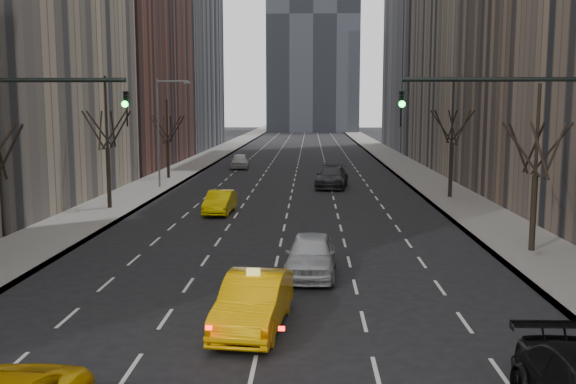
# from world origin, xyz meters

# --- Properties ---
(sidewalk_left) EXTENTS (4.50, 320.00, 0.15)m
(sidewalk_left) POSITION_xyz_m (-12.25, 70.00, 0.07)
(sidewalk_left) COLOR slate
(sidewalk_left) RESTS_ON ground
(sidewalk_right) EXTENTS (4.50, 320.00, 0.15)m
(sidewalk_right) POSITION_xyz_m (12.25, 70.00, 0.07)
(sidewalk_right) COLOR slate
(sidewalk_right) RESTS_ON ground
(tree_lw_c) EXTENTS (3.36, 3.50, 8.74)m
(tree_lw_c) POSITION_xyz_m (-12.00, 34.00, 4.04)
(tree_lw_c) COLOR black
(tree_lw_c) RESTS_ON ground
(tree_lw_d) EXTENTS (3.36, 3.50, 7.36)m
(tree_lw_d) POSITION_xyz_m (-12.00, 52.00, 3.56)
(tree_lw_d) COLOR black
(tree_lw_d) RESTS_ON ground
(tree_rw_b) EXTENTS (3.36, 3.50, 7.82)m
(tree_rw_b) POSITION_xyz_m (12.00, 22.00, 3.72)
(tree_rw_b) COLOR black
(tree_rw_b) RESTS_ON ground
(tree_rw_c) EXTENTS (3.36, 3.50, 8.74)m
(tree_rw_c) POSITION_xyz_m (12.00, 40.00, 4.04)
(tree_rw_c) COLOR black
(tree_rw_c) RESTS_ON ground
(traffic_mast_right) EXTENTS (6.69, 0.39, 8.00)m
(traffic_mast_right) POSITION_xyz_m (9.11, 12.00, 5.49)
(traffic_mast_right) COLOR black
(traffic_mast_right) RESTS_ON ground
(streetlight_far) EXTENTS (2.83, 0.22, 9.00)m
(streetlight_far) POSITION_xyz_m (-10.84, 45.00, 5.62)
(streetlight_far) COLOR slate
(streetlight_far) RESTS_ON ground
(taxi_sedan) EXTENTS (2.35, 5.36, 1.71)m
(taxi_sedan) POSITION_xyz_m (-0.27, 11.21, 0.86)
(taxi_sedan) COLOR #FFB305
(taxi_sedan) RESTS_ON ground
(silver_sedan_ahead) EXTENTS (2.29, 5.15, 1.72)m
(silver_sedan_ahead) POSITION_xyz_m (1.53, 17.67, 0.86)
(silver_sedan_ahead) COLOR #A8ABB0
(silver_sedan_ahead) RESTS_ON ground
(far_taxi) EXTENTS (1.78, 4.53, 1.47)m
(far_taxi) POSITION_xyz_m (-4.37, 32.80, 0.73)
(far_taxi) COLOR #FFD905
(far_taxi) RESTS_ON ground
(far_suv_grey) EXTENTS (3.23, 6.41, 1.79)m
(far_suv_grey) POSITION_xyz_m (3.34, 46.37, 0.89)
(far_suv_grey) COLOR #29292E
(far_suv_grey) RESTS_ON ground
(far_car_white) EXTENTS (2.27, 4.97, 1.65)m
(far_car_white) POSITION_xyz_m (-6.39, 62.85, 0.83)
(far_car_white) COLOR silver
(far_car_white) RESTS_ON ground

